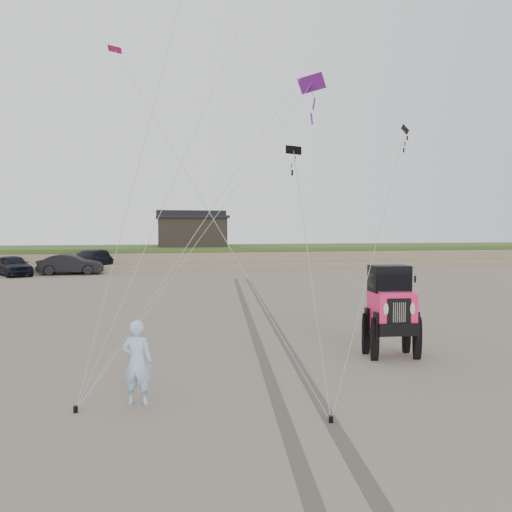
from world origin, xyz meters
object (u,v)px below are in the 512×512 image
at_px(cabin, 191,230).
at_px(truck_b, 71,264).
at_px(man, 137,362).
at_px(truck_a, 13,265).
at_px(truck_c, 90,261).
at_px(jeep, 391,321).

relative_size(cabin, truck_b, 1.42).
bearing_deg(man, truck_a, -54.18).
bearing_deg(truck_c, man, -49.68).
bearing_deg(truck_a, jeep, -89.05).
xyz_separation_m(truck_a, truck_c, (4.96, 2.69, 0.10)).
distance_m(truck_a, truck_c, 5.64).
relative_size(truck_a, truck_b, 0.97).
bearing_deg(man, truck_b, -61.44).
relative_size(truck_b, man, 2.83).
height_order(truck_b, jeep, jeep).
relative_size(truck_b, jeep, 0.89).
bearing_deg(jeep, cabin, 99.57).
relative_size(truck_b, truck_c, 0.78).
relative_size(cabin, truck_a, 1.46).
xyz_separation_m(truck_a, jeep, (15.49, -26.61, 0.20)).
distance_m(truck_b, man, 29.49).
relative_size(jeep, man, 3.17).
height_order(truck_a, man, man).
distance_m(truck_c, jeep, 31.14).
relative_size(truck_c, jeep, 1.15).
bearing_deg(truck_b, jeep, -155.41).
bearing_deg(cabin, jeep, -86.54).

